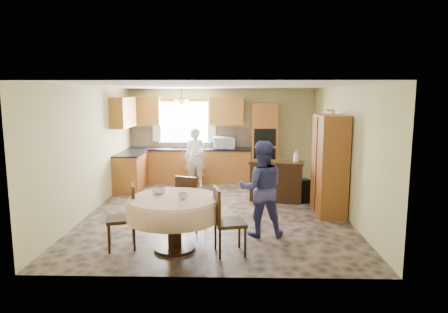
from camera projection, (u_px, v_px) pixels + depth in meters
name	position (u px, v px, depth m)	size (l,w,h in m)	color
floor	(216.00, 211.00, 8.11)	(5.00, 6.00, 0.01)	#705D4E
ceiling	(216.00, 86.00, 7.73)	(5.00, 6.00, 0.01)	white
wall_back	(221.00, 135.00, 10.88)	(5.00, 0.02, 2.50)	tan
wall_front	(206.00, 182.00, 4.95)	(5.00, 0.02, 2.50)	tan
wall_left	(92.00, 149.00, 7.98)	(0.02, 6.00, 2.50)	tan
wall_right	(343.00, 150.00, 7.86)	(0.02, 6.00, 2.50)	tan
window	(184.00, 122.00, 10.83)	(1.40, 0.03, 1.10)	white
curtain_left	(156.00, 120.00, 10.79)	(0.22, 0.02, 1.15)	white
curtain_right	(212.00, 120.00, 10.76)	(0.22, 0.02, 1.15)	white
base_cab_back	(189.00, 166.00, 10.73)	(3.30, 0.60, 0.88)	#AA662D
counter_back	(189.00, 149.00, 10.66)	(3.30, 0.64, 0.04)	black
base_cab_left	(131.00, 172.00, 9.87)	(0.60, 1.20, 0.88)	#AA662D
counter_left	(130.00, 154.00, 9.80)	(0.64, 1.20, 0.04)	black
backsplash	(190.00, 137.00, 10.90)	(3.30, 0.02, 0.55)	tan
wall_cab_left	(144.00, 111.00, 10.67)	(0.85, 0.33, 0.72)	#B8752E
wall_cab_right	(226.00, 111.00, 10.61)	(0.90, 0.33, 0.72)	#B8752E
wall_cab_side	(123.00, 112.00, 9.65)	(0.33, 1.20, 0.72)	#B8752E
oven_tower	(264.00, 143.00, 10.58)	(0.66, 0.62, 2.12)	#AA662D
oven_upper	(265.00, 137.00, 10.24)	(0.56, 0.01, 0.45)	black
oven_lower	(265.00, 157.00, 10.31)	(0.56, 0.01, 0.45)	black
pendant	(182.00, 103.00, 10.28)	(0.36, 0.36, 0.18)	beige
sideboard	(276.00, 182.00, 8.80)	(1.17, 0.48, 0.83)	#36210E
space_heater	(301.00, 191.00, 8.70)	(0.38, 0.26, 0.52)	black
cupboard	(329.00, 165.00, 7.79)	(0.51, 1.02, 1.95)	#AA662D
dining_table	(174.00, 209.00, 5.99)	(1.42, 1.42, 0.81)	#36210E
chair_left	(126.00, 213.00, 6.08)	(0.53, 0.53, 0.99)	#36210E
chair_back	(189.00, 200.00, 6.88)	(0.54, 0.54, 0.96)	#36210E
chair_right	(225.00, 218.00, 5.82)	(0.52, 0.52, 1.00)	#36210E
framed_picture	(329.00, 120.00, 8.84)	(0.06, 0.59, 0.48)	gold
microwave	(225.00, 143.00, 10.56)	(0.57, 0.38, 0.31)	silver
person_sink	(196.00, 158.00, 10.15)	(0.55, 0.36, 1.50)	silver
person_dining	(261.00, 189.00, 6.59)	(0.77, 0.60, 1.59)	navy
bowl_sideboard	(264.00, 162.00, 8.74)	(0.22, 0.22, 0.05)	#B2B2B2
bottle_sideboard	(296.00, 157.00, 8.71)	(0.12, 0.12, 0.30)	silver
cup_table	(183.00, 196.00, 5.85)	(0.13, 0.13, 0.10)	#B2B2B2
bowl_table	(159.00, 192.00, 6.19)	(0.20, 0.20, 0.06)	#B2B2B2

